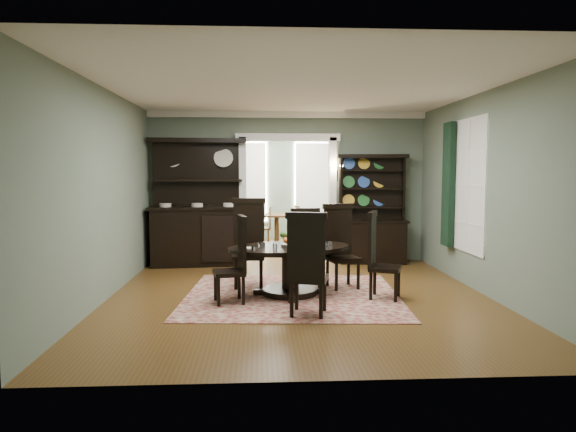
# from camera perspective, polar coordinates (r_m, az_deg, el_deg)

# --- Properties ---
(room) EXTENTS (5.51, 6.01, 3.01)m
(room) POSITION_cam_1_polar(r_m,az_deg,el_deg) (7.37, 1.23, 3.06)
(room) COLOR brown
(room) RESTS_ON ground
(parlor) EXTENTS (3.51, 3.50, 3.01)m
(parlor) POSITION_cam_1_polar(r_m,az_deg,el_deg) (12.85, -0.65, 3.61)
(parlor) COLOR brown
(parlor) RESTS_ON ground
(doorway_trim) EXTENTS (2.08, 0.25, 2.57)m
(doorway_trim) POSITION_cam_1_polar(r_m,az_deg,el_deg) (10.32, -0.03, 3.84)
(doorway_trim) COLOR white
(doorway_trim) RESTS_ON floor
(right_window) EXTENTS (0.15, 1.47, 2.12)m
(right_window) POSITION_cam_1_polar(r_m,az_deg,el_deg) (8.86, 18.44, 3.28)
(right_window) COLOR white
(right_window) RESTS_ON wall_right
(wall_sconce) EXTENTS (0.27, 0.21, 0.21)m
(wall_sconce) POSITION_cam_1_polar(r_m,az_deg,el_deg) (10.26, 5.34, 5.33)
(wall_sconce) COLOR #B37D2F
(wall_sconce) RESTS_ON back_wall_right
(rug) EXTENTS (3.27, 3.06, 0.01)m
(rug) POSITION_cam_1_polar(r_m,az_deg,el_deg) (7.64, 0.47, -8.78)
(rug) COLOR maroon
(rug) RESTS_ON floor
(dining_table) EXTENTS (2.13, 2.13, 0.73)m
(dining_table) POSITION_cam_1_polar(r_m,az_deg,el_deg) (7.58, 0.18, -5.02)
(dining_table) COLOR black
(dining_table) RESTS_ON rug
(centerpiece) EXTENTS (1.30, 0.84, 0.21)m
(centerpiece) POSITION_cam_1_polar(r_m,az_deg,el_deg) (7.45, 0.24, -3.01)
(centerpiece) COLOR silver
(centerpiece) RESTS_ON dining_table
(chair_far_left) EXTENTS (0.54, 0.50, 1.40)m
(chair_far_left) POSITION_cam_1_polar(r_m,az_deg,el_deg) (8.18, -4.37, -2.68)
(chair_far_left) COLOR black
(chair_far_left) RESTS_ON rug
(chair_far_mid) EXTENTS (0.48, 0.46, 1.24)m
(chair_far_mid) POSITION_cam_1_polar(r_m,az_deg,el_deg) (8.20, 2.00, -3.25)
(chair_far_mid) COLOR black
(chair_far_mid) RESTS_ON rug
(chair_far_right) EXTENTS (0.59, 0.57, 1.32)m
(chair_far_right) POSITION_cam_1_polar(r_m,az_deg,el_deg) (8.13, 5.80, -3.06)
(chair_far_right) COLOR black
(chair_far_right) RESTS_ON rug
(chair_end_left) EXTENTS (0.51, 0.53, 1.22)m
(chair_end_left) POSITION_cam_1_polar(r_m,az_deg,el_deg) (7.13, -5.77, -4.59)
(chair_end_left) COLOR black
(chair_end_left) RESTS_ON rug
(chair_end_right) EXTENTS (0.58, 0.59, 1.25)m
(chair_end_right) POSITION_cam_1_polar(r_m,az_deg,el_deg) (7.46, 9.96, -4.08)
(chair_end_right) COLOR black
(chair_end_right) RESTS_ON rug
(chair_near) EXTENTS (0.59, 0.57, 1.33)m
(chair_near) POSITION_cam_1_polar(r_m,az_deg,el_deg) (6.39, 2.15, -5.16)
(chair_near) COLOR black
(chair_near) RESTS_ON rug
(sideboard) EXTENTS (1.91, 0.81, 2.46)m
(sideboard) POSITION_cam_1_polar(r_m,az_deg,el_deg) (10.13, -9.97, -0.56)
(sideboard) COLOR black
(sideboard) RESTS_ON floor
(welsh_dresser) EXTENTS (1.43, 0.65, 2.16)m
(welsh_dresser) POSITION_cam_1_polar(r_m,az_deg,el_deg) (10.37, 9.34, -0.85)
(welsh_dresser) COLOR black
(welsh_dresser) RESTS_ON floor
(parlor_table) EXTENTS (0.88, 0.88, 0.82)m
(parlor_table) POSITION_cam_1_polar(r_m,az_deg,el_deg) (12.11, -1.27, -1.13)
(parlor_table) COLOR #563518
(parlor_table) RESTS_ON parlor_floor
(parlor_chair_left) EXTENTS (0.43, 0.43, 1.01)m
(parlor_chair_left) POSITION_cam_1_polar(r_m,az_deg,el_deg) (12.06, -2.57, -1.12)
(parlor_chair_left) COLOR #563518
(parlor_chair_left) RESTS_ON parlor_floor
(parlor_chair_right) EXTENTS (0.45, 0.44, 1.01)m
(parlor_chair_right) POSITION_cam_1_polar(r_m,az_deg,el_deg) (12.30, 1.55, -1.01)
(parlor_chair_right) COLOR #563518
(parlor_chair_right) RESTS_ON parlor_floor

